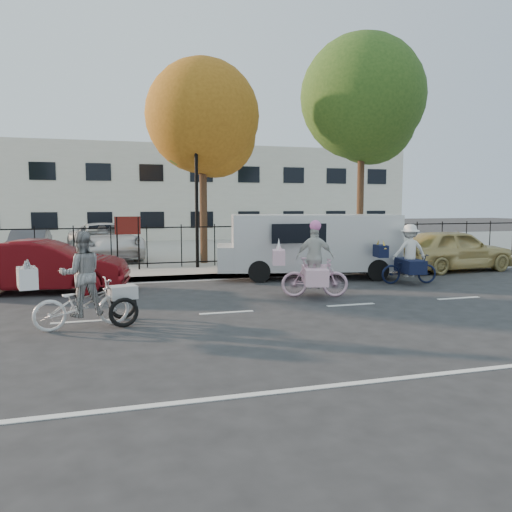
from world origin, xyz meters
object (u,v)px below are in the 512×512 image
object	(u,v)px
unicorn_bike	(313,269)
white_van	(311,243)
zebra_trike	(82,291)
lot_car_d	(314,239)
lamppost	(196,182)
red_sedan	(45,266)
lot_car_c	(29,245)
gold_sedan	(453,250)
lot_car_b	(105,241)
bull_bike	(408,260)

from	to	relation	value
unicorn_bike	white_van	bearing A→B (deg)	-4.34
zebra_trike	lot_car_d	bearing A→B (deg)	-54.51
white_van	lamppost	bearing A→B (deg)	154.57
red_sedan	lot_car_c	distance (m)	7.08
zebra_trike	red_sedan	world-z (taller)	zebra_trike
zebra_trike	lot_car_c	world-z (taller)	zebra_trike
lamppost	lot_car_d	xyz separation A→B (m)	(5.86, 3.41, -2.29)
lamppost	gold_sedan	world-z (taller)	lamppost
zebra_trike	red_sedan	xyz separation A→B (m)	(-1.16, 4.33, -0.02)
gold_sedan	lot_car_c	distance (m)	16.02
red_sedan	gold_sedan	size ratio (longest dim) A/B	0.97
lamppost	lot_car_b	distance (m)	5.43
lot_car_b	lot_car_d	size ratio (longest dim) A/B	1.33
lot_car_b	zebra_trike	bearing A→B (deg)	-102.22
white_van	gold_sedan	world-z (taller)	white_van
lamppost	red_sedan	world-z (taller)	lamppost
lamppost	red_sedan	size ratio (longest dim) A/B	1.01
lot_car_b	lot_car_d	bearing A→B (deg)	-13.32
unicorn_bike	bull_bike	world-z (taller)	unicorn_bike
white_van	red_sedan	world-z (taller)	white_van
gold_sedan	lot_car_b	world-z (taller)	lot_car_b
zebra_trike	lot_car_d	distance (m)	14.21
lot_car_b	white_van	bearing A→B (deg)	-55.17
lamppost	lot_car_d	distance (m)	7.15
lot_car_c	lot_car_d	distance (m)	11.86
white_van	red_sedan	distance (m)	7.89
gold_sedan	lot_car_d	bearing A→B (deg)	23.08
bull_bike	lot_car_c	distance (m)	14.27
white_van	red_sedan	xyz separation A→B (m)	(-7.86, -0.54, -0.41)
zebra_trike	lot_car_c	xyz separation A→B (m)	(-2.55, 11.28, 0.04)
gold_sedan	lot_car_b	distance (m)	13.39
gold_sedan	lot_car_c	size ratio (longest dim) A/B	1.19
zebra_trike	lot_car_c	bearing A→B (deg)	-0.90
white_van	lot_car_c	size ratio (longest dim) A/B	1.62
lot_car_b	red_sedan	bearing A→B (deg)	-112.77
bull_bike	white_van	world-z (taller)	white_van
lot_car_d	white_van	bearing A→B (deg)	-130.37
bull_bike	gold_sedan	size ratio (longest dim) A/B	0.44
red_sedan	gold_sedan	xyz separation A→B (m)	(13.37, 0.70, 0.04)
red_sedan	lot_car_c	size ratio (longest dim) A/B	1.16
gold_sedan	lot_car_d	world-z (taller)	gold_sedan
lamppost	lot_car_d	bearing A→B (deg)	30.20
lamppost	gold_sedan	distance (m)	9.36
lamppost	zebra_trike	distance (m)	8.45
lot_car_b	lot_car_c	bearing A→B (deg)	166.66
lamppost	unicorn_bike	bearing A→B (deg)	-69.94
red_sedan	white_van	bearing A→B (deg)	-77.65
bull_bike	unicorn_bike	bearing A→B (deg)	117.98
lot_car_d	bull_bike	bearing A→B (deg)	-108.41
bull_bike	white_van	bearing A→B (deg)	59.67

